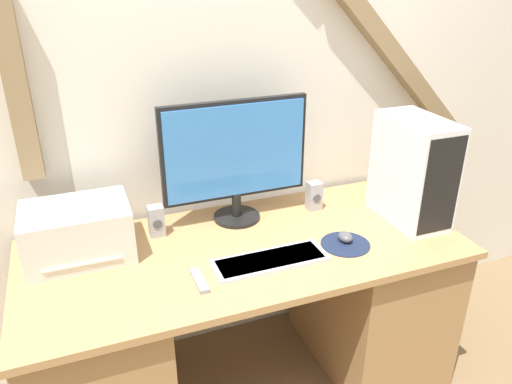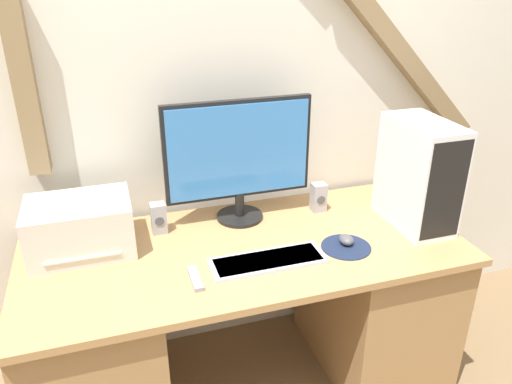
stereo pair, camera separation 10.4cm
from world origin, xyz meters
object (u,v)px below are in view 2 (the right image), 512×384
object	(u,v)px
monitor	(239,155)
speaker_right	(319,197)
speaker_left	(159,218)
computer_tower	(419,174)
printer	(80,227)
keyboard	(268,261)
mouse	(346,240)
remote_control	(195,278)

from	to	relation	value
monitor	speaker_right	xyz separation A→B (m)	(0.36, -0.04, -0.23)
monitor	speaker_right	distance (m)	0.43
speaker_left	computer_tower	bearing A→B (deg)	-13.24
printer	speaker_left	xyz separation A→B (m)	(0.31, 0.05, -0.04)
keyboard	speaker_left	xyz separation A→B (m)	(-0.36, 0.37, 0.06)
mouse	speaker_right	xyz separation A→B (m)	(0.02, 0.31, 0.04)
keyboard	printer	bearing A→B (deg)	154.81
speaker_right	remote_control	world-z (taller)	speaker_right
speaker_right	keyboard	bearing A→B (deg)	-136.07
monitor	speaker_left	distance (m)	0.43
remote_control	keyboard	bearing A→B (deg)	5.16
computer_tower	remote_control	xyz separation A→B (m)	(-0.99, -0.14, -0.22)
computer_tower	printer	world-z (taller)	computer_tower
computer_tower	speaker_right	world-z (taller)	computer_tower
remote_control	speaker_right	bearing A→B (deg)	30.08
mouse	computer_tower	distance (m)	0.42
remote_control	mouse	bearing A→B (deg)	5.31
monitor	computer_tower	xyz separation A→B (m)	(0.71, -0.27, -0.07)
remote_control	monitor	bearing A→B (deg)	55.62
speaker_left	remote_control	xyz separation A→B (m)	(0.07, -0.39, -0.06)
monitor	speaker_left	xyz separation A→B (m)	(-0.36, -0.02, -0.23)
computer_tower	remote_control	distance (m)	1.02
mouse	computer_tower	xyz separation A→B (m)	(0.36, 0.08, 0.20)
printer	mouse	bearing A→B (deg)	-15.51
keyboard	speaker_left	bearing A→B (deg)	134.37
monitor	keyboard	distance (m)	0.48
monitor	remote_control	xyz separation A→B (m)	(-0.28, -0.41, -0.29)
keyboard	speaker_right	xyz separation A→B (m)	(0.36, 0.35, 0.06)
computer_tower	remote_control	size ratio (longest dim) A/B	3.06
computer_tower	speaker_right	size ratio (longest dim) A/B	3.47
monitor	mouse	xyz separation A→B (m)	(0.34, -0.35, -0.28)
printer	speaker_left	world-z (taller)	printer
monitor	mouse	size ratio (longest dim) A/B	8.93
keyboard	remote_control	size ratio (longest dim) A/B	2.96
speaker_right	remote_control	xyz separation A→B (m)	(-0.64, -0.37, -0.06)
printer	keyboard	bearing A→B (deg)	-25.19
speaker_right	monitor	bearing A→B (deg)	173.69
monitor	printer	xyz separation A→B (m)	(-0.66, -0.08, -0.20)
printer	remote_control	xyz separation A→B (m)	(0.38, -0.34, -0.10)
printer	speaker_right	xyz separation A→B (m)	(1.02, 0.04, -0.04)
monitor	printer	world-z (taller)	monitor
printer	speaker_left	distance (m)	0.31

